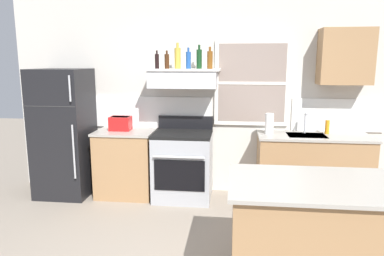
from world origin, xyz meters
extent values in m
cube|color=beige|center=(0.00, 2.23, 1.35)|extent=(5.40, 0.06, 2.70)
cube|color=white|center=(-1.15, 2.19, 1.13)|extent=(2.50, 0.02, 0.44)
cube|color=white|center=(1.80, 2.19, 1.13)|extent=(1.20, 0.02, 0.44)
cube|color=white|center=(0.65, 2.18, 1.55)|extent=(1.00, 0.04, 1.15)
cube|color=gray|center=(0.65, 2.17, 1.55)|extent=(0.90, 0.01, 1.05)
cube|color=white|center=(0.65, 2.16, 1.55)|extent=(0.90, 0.02, 0.04)
cube|color=black|center=(-1.90, 1.84, 0.87)|extent=(0.70, 0.68, 1.74)
cube|color=#333333|center=(-1.90, 1.50, 1.28)|extent=(0.69, 0.00, 0.01)
cylinder|color=#A5A8AD|center=(-1.60, 1.47, 0.70)|extent=(0.02, 0.02, 0.70)
cylinder|color=#A5A8AD|center=(-1.60, 1.47, 1.51)|extent=(0.02, 0.02, 0.32)
cube|color=#9E754C|center=(-1.05, 1.90, 0.44)|extent=(0.76, 0.60, 0.88)
cube|color=#9E998E|center=(-1.05, 1.90, 0.90)|extent=(0.79, 0.63, 0.03)
cube|color=red|center=(-1.12, 1.92, 1.01)|extent=(0.28, 0.20, 0.19)
cube|color=black|center=(-1.12, 1.92, 1.09)|extent=(0.24, 0.16, 0.01)
cube|color=black|center=(-1.26, 1.92, 1.04)|extent=(0.02, 0.03, 0.02)
cube|color=#9EA0A5|center=(-0.25, 1.86, 0.43)|extent=(0.76, 0.64, 0.87)
cube|color=black|center=(-0.25, 1.86, 0.89)|extent=(0.76, 0.64, 0.04)
cube|color=black|center=(-0.25, 2.15, 1.00)|extent=(0.76, 0.06, 0.18)
cube|color=black|center=(-0.25, 1.54, 0.42)|extent=(0.65, 0.01, 0.40)
cylinder|color=silver|center=(-0.25, 1.50, 0.67)|extent=(0.65, 0.03, 0.03)
cube|color=silver|center=(-0.25, 1.96, 1.61)|extent=(0.88, 0.48, 0.22)
cube|color=#262628|center=(-0.25, 1.74, 1.53)|extent=(0.75, 0.02, 0.04)
cube|color=white|center=(-0.25, 1.96, 1.73)|extent=(0.96, 0.52, 0.02)
cylinder|color=black|center=(-0.60, 1.94, 1.84)|extent=(0.06, 0.06, 0.19)
cylinder|color=black|center=(-0.60, 1.94, 1.96)|extent=(0.02, 0.02, 0.05)
cylinder|color=#381E0F|center=(-0.46, 1.92, 1.84)|extent=(0.06, 0.06, 0.19)
cylinder|color=#381E0F|center=(-0.46, 1.92, 1.95)|extent=(0.03, 0.03, 0.05)
cylinder|color=#B29333|center=(-0.32, 1.93, 1.88)|extent=(0.08, 0.08, 0.27)
cylinder|color=#B29333|center=(-0.32, 1.93, 2.04)|extent=(0.03, 0.03, 0.07)
cylinder|color=#1E478C|center=(-0.18, 1.92, 1.85)|extent=(0.07, 0.07, 0.22)
cylinder|color=#1E478C|center=(-0.18, 1.92, 1.99)|extent=(0.03, 0.03, 0.05)
cylinder|color=#143819|center=(-0.05, 1.99, 1.87)|extent=(0.07, 0.07, 0.25)
cylinder|color=#143819|center=(-0.05, 1.99, 2.02)|extent=(0.03, 0.03, 0.06)
cylinder|color=brown|center=(0.10, 1.91, 1.86)|extent=(0.07, 0.07, 0.22)
cylinder|color=brown|center=(0.10, 1.91, 2.00)|extent=(0.03, 0.03, 0.06)
cube|color=#9E754C|center=(1.45, 1.90, 0.44)|extent=(1.40, 0.60, 0.88)
cube|color=#9E998E|center=(1.45, 1.90, 0.90)|extent=(1.43, 0.63, 0.03)
cube|color=#B7BABC|center=(1.35, 1.88, 0.90)|extent=(0.48, 0.36, 0.01)
cylinder|color=silver|center=(1.35, 2.02, 1.05)|extent=(0.03, 0.03, 0.28)
cylinder|color=silver|center=(1.35, 1.94, 1.17)|extent=(0.02, 0.16, 0.02)
cylinder|color=white|center=(0.88, 1.90, 1.04)|extent=(0.11, 0.11, 0.27)
cylinder|color=orange|center=(1.63, 2.00, 1.00)|extent=(0.06, 0.06, 0.18)
cube|color=#9E754C|center=(1.08, 0.02, 0.44)|extent=(1.32, 0.82, 0.88)
cube|color=#9E998E|center=(1.08, 0.02, 0.90)|extent=(1.40, 0.90, 0.03)
cube|color=#9E754C|center=(1.80, 2.04, 1.90)|extent=(0.64, 0.32, 0.70)
camera|label=1|loc=(0.41, -2.76, 1.85)|focal=33.61mm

